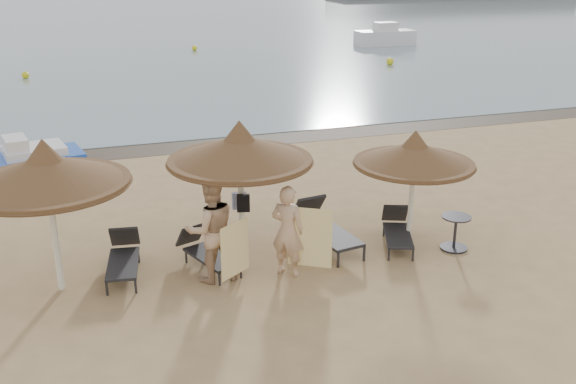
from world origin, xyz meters
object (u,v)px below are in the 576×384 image
lounger_far_right (397,229)px  palapa_right (414,154)px  pedal_boat (34,161)px  palapa_left (46,171)px  lounger_near_left (205,250)px  lounger_near_right (323,226)px  person_right (288,224)px  person_left (211,222)px  palapa_center (240,150)px  side_table (455,234)px  lounger_far_left (123,256)px

lounger_far_right → palapa_right: bearing=3.1°
palapa_right → pedal_boat: 10.63m
palapa_left → lounger_near_left: 3.31m
lounger_near_right → person_right: person_right is taller
lounger_far_right → pedal_boat: size_ratio=0.62×
lounger_near_right → lounger_far_right: (1.48, -0.45, -0.08)m
person_right → pedal_boat: 9.14m
person_right → pedal_boat: (-4.76, 7.78, -0.61)m
lounger_near_right → person_left: bearing=-171.2°
pedal_boat → palapa_center: bearing=-70.3°
palapa_center → lounger_near_right: 2.54m
palapa_left → side_table: bearing=-5.7°
lounger_far_left → person_right: (2.94, -1.08, 0.70)m
side_table → person_right: person_right is taller
person_left → lounger_near_right: bearing=-165.6°
lounger_far_left → lounger_near_left: size_ratio=1.03×
palapa_left → lounger_far_right: palapa_left is taller
person_left → pedal_boat: (-3.37, 7.54, -0.74)m
person_left → person_right: (1.39, -0.24, -0.13)m
palapa_center → lounger_far_right: palapa_center is taller
palapa_center → pedal_boat: bearing=121.5°
palapa_center → palapa_right: 3.53m
side_table → person_left: size_ratio=0.31×
person_right → lounger_far_left: bearing=22.7°
palapa_center → pedal_boat: palapa_center is taller
palapa_left → person_left: palapa_left is taller
person_right → lounger_near_left: bearing=11.9°
lounger_near_right → person_left: 2.77m
palapa_left → palapa_center: 3.49m
lounger_far_left → person_left: size_ratio=0.74×
pedal_boat → lounger_far_right: bearing=-56.0°
lounger_far_left → pedal_boat: bearing=113.6°
palapa_right → person_left: size_ratio=1.06×
palapa_center → person_right: palapa_center is taller
palapa_center → lounger_far_right: (3.24, -0.42, -1.92)m
palapa_center → lounger_near_right: (1.76, 0.03, -1.84)m
palapa_left → person_left: (2.70, -0.50, -1.09)m
lounger_near_right → palapa_left: bearing=174.4°
lounger_near_right → person_left: (-2.53, -0.82, 0.77)m
palapa_center → side_table: palapa_center is taller
palapa_right → person_right: 3.06m
lounger_near_left → person_right: bearing=-51.2°
lounger_far_left → lounger_far_right: lounger_far_left is taller
palapa_left → person_right: (4.10, -0.74, -1.22)m
lounger_far_right → person_right: (-2.63, -0.61, 0.72)m
person_right → palapa_center: bearing=-16.2°
palapa_center → person_left: 1.54m
side_table → palapa_left: bearing=174.3°
palapa_right → palapa_left: bearing=178.3°
lounger_far_left → palapa_center: bearing=7.3°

